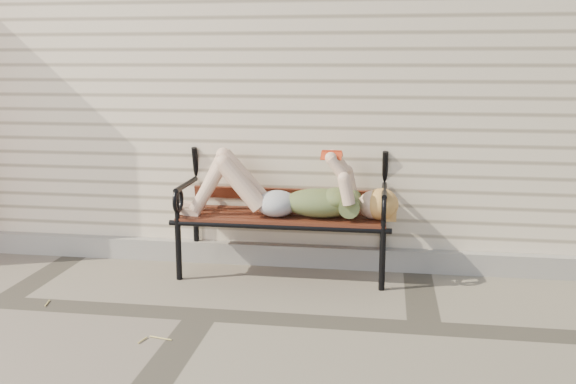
# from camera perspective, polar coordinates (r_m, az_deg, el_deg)

# --- Properties ---
(ground) EXTENTS (80.00, 80.00, 0.00)m
(ground) POSITION_cam_1_polar(r_m,az_deg,el_deg) (3.77, -7.60, -10.74)
(ground) COLOR #786D5C
(ground) RESTS_ON ground
(house_wall) EXTENTS (8.00, 4.00, 3.00)m
(house_wall) POSITION_cam_1_polar(r_m,az_deg,el_deg) (6.42, -0.34, 12.29)
(house_wall) COLOR beige
(house_wall) RESTS_ON ground
(foundation_strip) EXTENTS (8.00, 0.10, 0.15)m
(foundation_strip) POSITION_cam_1_polar(r_m,az_deg,el_deg) (4.63, -4.28, -5.40)
(foundation_strip) COLOR gray
(foundation_strip) RESTS_ON ground
(garden_bench) EXTENTS (1.51, 0.60, 0.98)m
(garden_bench) POSITION_cam_1_polar(r_m,az_deg,el_deg) (4.34, -0.26, -0.06)
(garden_bench) COLOR black
(garden_bench) RESTS_ON ground
(reading_woman) EXTENTS (1.42, 0.32, 0.45)m
(reading_woman) POSITION_cam_1_polar(r_m,az_deg,el_deg) (4.21, -0.35, 0.04)
(reading_woman) COLOR #09323F
(reading_woman) RESTS_ON ground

